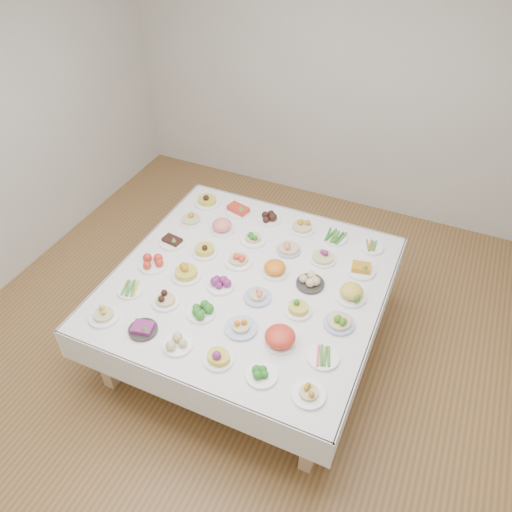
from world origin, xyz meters
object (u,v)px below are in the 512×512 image
at_px(display_table, 248,287).
at_px(dish_35, 371,247).
at_px(dish_18, 172,240).
at_px(dish_0, 103,313).

bearing_deg(display_table, dish_35, 44.89).
bearing_deg(dish_18, dish_35, 22.08).
distance_m(dish_0, dish_18, 0.91).
bearing_deg(display_table, dish_0, -135.10).
bearing_deg(dish_35, dish_0, -135.10).
xyz_separation_m(dish_18, dish_35, (1.52, 0.62, -0.02)).
bearing_deg(dish_0, dish_35, 44.90).
distance_m(dish_0, dish_35, 2.16).
bearing_deg(dish_35, display_table, -135.11).
relative_size(dish_18, dish_35, 1.07).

